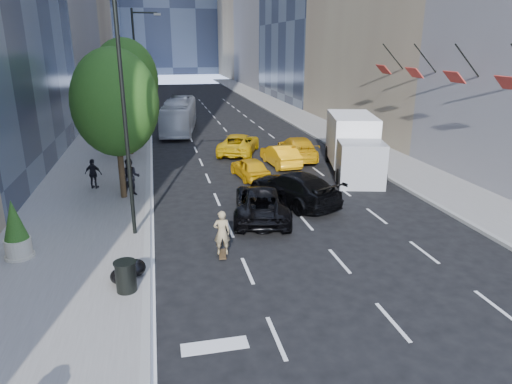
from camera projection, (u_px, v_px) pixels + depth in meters
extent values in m
plane|color=black|center=(314.00, 264.00, 16.76)|extent=(160.00, 160.00, 0.00)
cube|color=slate|center=(116.00, 129.00, 42.75)|extent=(6.00, 120.00, 0.15)
cube|color=slate|center=(309.00, 122.00, 46.64)|extent=(4.00, 120.00, 0.15)
cylinder|color=black|center=(124.00, 113.00, 17.55)|extent=(0.16, 0.16, 10.00)
cylinder|color=black|center=(137.00, 79.00, 34.26)|extent=(0.16, 0.16, 10.00)
cylinder|color=black|center=(145.00, 13.00, 32.99)|extent=(1.80, 0.12, 0.12)
cube|color=#99998C|center=(157.00, 14.00, 33.21)|extent=(0.50, 0.22, 0.15)
cylinder|color=#322613|center=(121.00, 168.00, 23.11)|extent=(0.30, 0.30, 3.15)
ellipsoid|color=#163E10|center=(115.00, 103.00, 22.10)|extent=(4.20, 4.20, 5.25)
cylinder|color=#322613|center=(129.00, 130.00, 32.36)|extent=(0.30, 0.30, 3.38)
ellipsoid|color=#163E10|center=(125.00, 80.00, 31.28)|extent=(4.50, 4.50, 5.62)
cylinder|color=#322613|center=(135.00, 109.00, 44.50)|extent=(0.30, 0.30, 2.93)
ellipsoid|color=#163E10|center=(133.00, 77.00, 43.56)|extent=(3.90, 3.90, 4.88)
cylinder|color=black|center=(144.00, 90.00, 51.74)|extent=(0.14, 0.14, 5.20)
imported|color=black|center=(143.00, 75.00, 51.24)|extent=(2.48, 0.53, 1.00)
cube|color=#B23229|center=(508.00, 83.00, 20.77)|extent=(0.64, 1.30, 0.64)
cylinder|color=black|center=(467.00, 60.00, 24.36)|extent=(1.75, 0.08, 1.75)
cube|color=#B23229|center=(454.00, 77.00, 24.49)|extent=(0.64, 1.30, 0.64)
cylinder|color=black|center=(425.00, 58.00, 28.07)|extent=(1.75, 0.08, 1.75)
cube|color=#B23229|center=(414.00, 73.00, 28.20)|extent=(0.64, 1.30, 0.64)
cylinder|color=black|center=(393.00, 57.00, 31.78)|extent=(1.75, 0.08, 1.75)
cube|color=#B23229|center=(383.00, 69.00, 31.91)|extent=(0.64, 1.30, 0.64)
imported|color=#867653|center=(222.00, 236.00, 17.06)|extent=(0.67, 0.48, 1.73)
imported|color=black|center=(262.00, 202.00, 21.01)|extent=(3.54, 5.76, 1.49)
imported|color=black|center=(293.00, 188.00, 22.90)|extent=(4.25, 6.01, 1.62)
imported|color=#E0A10B|center=(250.00, 168.00, 27.24)|extent=(2.04, 3.93, 1.28)
imported|color=#FFA70D|center=(280.00, 155.00, 30.07)|extent=(1.86, 4.37, 1.40)
imported|color=#D2A30B|center=(239.00, 144.00, 33.35)|extent=(4.16, 5.80, 1.47)
imported|color=#DD9D0B|center=(297.00, 148.00, 31.78)|extent=(2.73, 5.55, 1.55)
imported|color=silver|center=(179.00, 116.00, 41.53)|extent=(3.94, 10.73, 2.92)
cube|color=white|center=(351.00, 138.00, 28.90)|extent=(3.80, 5.50, 2.94)
cube|color=gray|center=(361.00, 164.00, 25.62)|extent=(2.97, 2.74, 2.50)
cylinder|color=black|center=(341.00, 178.00, 25.47)|extent=(0.64, 1.15, 1.09)
cylinder|color=black|center=(382.00, 179.00, 25.39)|extent=(0.64, 1.15, 1.09)
cylinder|color=black|center=(329.00, 154.00, 31.05)|extent=(0.64, 1.15, 1.09)
cylinder|color=black|center=(363.00, 154.00, 30.97)|extent=(0.64, 1.15, 1.09)
imported|color=black|center=(131.00, 177.00, 23.61)|extent=(1.00, 0.81, 1.95)
imported|color=black|center=(93.00, 174.00, 24.78)|extent=(1.04, 0.71, 1.64)
cylinder|color=black|center=(126.00, 277.00, 14.49)|extent=(0.65, 0.65, 0.98)
cylinder|color=#B4AD95|center=(19.00, 248.00, 16.82)|extent=(0.94, 0.94, 0.75)
cone|color=#163E10|center=(14.00, 220.00, 16.48)|extent=(0.84, 0.84, 1.50)
ellipsoid|color=black|center=(136.00, 268.00, 15.52)|extent=(0.67, 0.74, 0.57)
ellipsoid|color=black|center=(119.00, 276.00, 15.03)|extent=(0.59, 0.65, 0.50)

